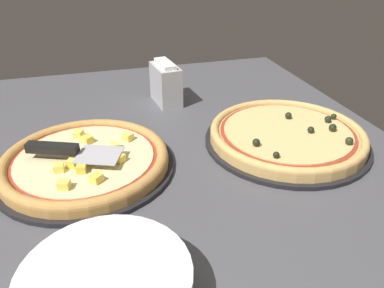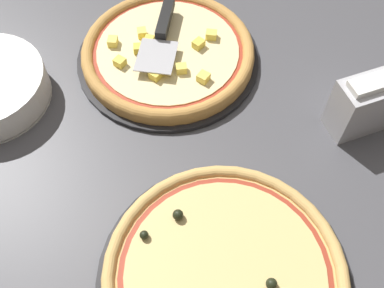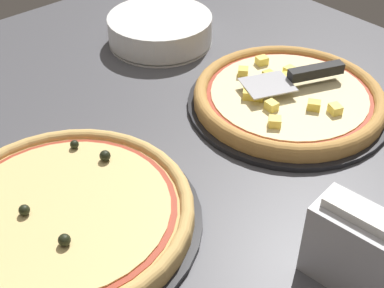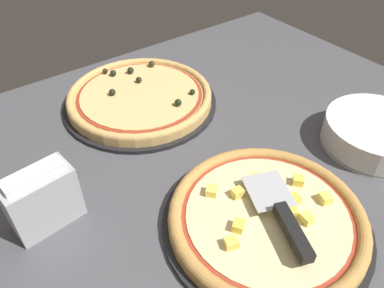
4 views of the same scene
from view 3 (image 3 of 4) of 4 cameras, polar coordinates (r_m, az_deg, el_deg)
name	(u,v)px [view 3 (image 3 of 4)]	position (r cm, az deg, el deg)	size (l,w,h in cm)	color
ground_plane	(218,144)	(95.31, 2.77, 0.03)	(137.53, 116.88, 3.60)	#4C4C51
pizza_pan_front	(288,104)	(102.69, 10.16, 4.17)	(37.85, 37.85, 1.00)	black
pizza_front	(289,96)	(101.63, 10.27, 5.06)	(35.58, 35.58, 3.69)	#C68E47
pizza_pan_back	(67,223)	(80.07, -13.18, -8.17)	(39.29, 39.29, 1.00)	black
pizza_back	(65,212)	(78.57, -13.42, -7.11)	(36.94, 36.94, 4.30)	#DBAD60
serving_spatula	(304,75)	(102.78, 11.88, 7.27)	(12.08, 20.23, 2.00)	#B7B7BC
plate_stack	(160,30)	(122.19, -3.42, 12.09)	(23.21, 23.21, 6.30)	white
napkin_holder	(357,248)	(70.65, 17.15, -10.59)	(12.65, 7.62, 12.58)	#B2B2B7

